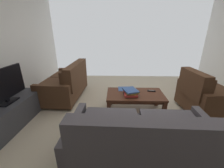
# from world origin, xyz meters

# --- Properties ---
(ground_plane) EXTENTS (5.13, 5.17, 0.01)m
(ground_plane) POSITION_xyz_m (0.00, 0.00, -0.00)
(ground_plane) COLOR #B7A88E
(sofa_main) EXTENTS (1.76, 0.95, 0.85)m
(sofa_main) POSITION_xyz_m (0.10, 1.01, 0.35)
(sofa_main) COLOR black
(sofa_main) RESTS_ON ground
(loveseat_near) EXTENTS (0.86, 1.42, 0.86)m
(loveseat_near) POSITION_xyz_m (1.60, -0.85, 0.36)
(loveseat_near) COLOR black
(loveseat_near) RESTS_ON ground
(coffee_table) EXTENTS (1.11, 0.61, 0.40)m
(coffee_table) POSITION_xyz_m (0.02, -0.21, 0.34)
(coffee_table) COLOR #4C2819
(coffee_table) RESTS_ON ground
(tv_stand) EXTENTS (0.53, 1.29, 0.44)m
(tv_stand) POSITION_xyz_m (2.23, 0.28, 0.22)
(tv_stand) COLOR #38383D
(tv_stand) RESTS_ON ground
(flat_tv) EXTENTS (0.22, 0.88, 0.58)m
(flat_tv) POSITION_xyz_m (2.23, 0.28, 0.74)
(flat_tv) COLOR black
(flat_tv) RESTS_ON tv_stand
(armchair_side) EXTENTS (0.90, 0.99, 0.87)m
(armchair_side) POSITION_xyz_m (-1.32, -0.22, 0.37)
(armchair_side) COLOR black
(armchair_side) RESTS_ON ground
(book_stack) EXTENTS (0.33, 0.35, 0.12)m
(book_stack) POSITION_xyz_m (0.12, -0.14, 0.46)
(book_stack) COLOR black
(book_stack) RESTS_ON coffee_table
(tv_remote) EXTENTS (0.16, 0.06, 0.02)m
(tv_remote) POSITION_xyz_m (-0.32, -0.33, 0.41)
(tv_remote) COLOR black
(tv_remote) RESTS_ON coffee_table
(loose_magazine) EXTENTS (0.31, 0.25, 0.01)m
(loose_magazine) POSITION_xyz_m (0.20, -0.43, 0.41)
(loose_magazine) COLOR #385693
(loose_magazine) RESTS_ON coffee_table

